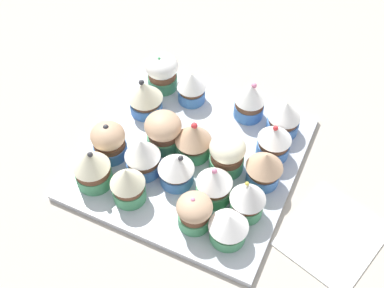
{
  "coord_description": "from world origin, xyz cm",
  "views": [
    {
      "loc": [
        22.0,
        -46.94,
        69.47
      ],
      "look_at": [
        0.0,
        0.0,
        4.2
      ],
      "focal_mm": 45.24,
      "sensor_mm": 36.0,
      "label": 1
    }
  ],
  "objects_px": {
    "cupcake_15": "(162,72)",
    "cupcake_18": "(284,117)",
    "cupcake_7": "(214,183)",
    "napkin": "(333,236)",
    "cupcake_3": "(229,226)",
    "cupcake_10": "(194,140)",
    "cupcake_1": "(128,184)",
    "cupcake_14": "(274,141)",
    "cupcake_5": "(143,155)",
    "cupcake_4": "(109,141)",
    "cupcake_8": "(248,199)",
    "cupcake_0": "(92,167)",
    "cupcake_16": "(192,87)",
    "cupcake_11": "(227,155)",
    "cupcake_6": "(177,169)",
    "cupcake_12": "(264,168)",
    "baking_tray": "(192,157)",
    "cupcake_2": "(194,212)",
    "cupcake_13": "(145,97)",
    "cupcake_9": "(164,130)",
    "cupcake_17": "(250,101)"
  },
  "relations": [
    {
      "from": "cupcake_11",
      "to": "cupcake_18",
      "type": "xyz_separation_m",
      "value": [
        0.06,
        0.12,
        -0.0
      ]
    },
    {
      "from": "cupcake_4",
      "to": "cupcake_14",
      "type": "relative_size",
      "value": 1.03
    },
    {
      "from": "cupcake_3",
      "to": "cupcake_18",
      "type": "relative_size",
      "value": 0.89
    },
    {
      "from": "cupcake_12",
      "to": "cupcake_13",
      "type": "height_order",
      "value": "cupcake_13"
    },
    {
      "from": "cupcake_7",
      "to": "cupcake_12",
      "type": "distance_m",
      "value": 0.09
    },
    {
      "from": "cupcake_4",
      "to": "cupcake_12",
      "type": "height_order",
      "value": "cupcake_4"
    },
    {
      "from": "cupcake_3",
      "to": "cupcake_10",
      "type": "height_order",
      "value": "cupcake_10"
    },
    {
      "from": "cupcake_0",
      "to": "cupcake_11",
      "type": "bearing_deg",
      "value": 32.05
    },
    {
      "from": "cupcake_0",
      "to": "cupcake_17",
      "type": "bearing_deg",
      "value": 54.43
    },
    {
      "from": "cupcake_18",
      "to": "cupcake_2",
      "type": "bearing_deg",
      "value": -104.69
    },
    {
      "from": "cupcake_1",
      "to": "cupcake_14",
      "type": "bearing_deg",
      "value": 45.5
    },
    {
      "from": "cupcake_5",
      "to": "cupcake_7",
      "type": "relative_size",
      "value": 1.05
    },
    {
      "from": "cupcake_7",
      "to": "napkin",
      "type": "bearing_deg",
      "value": 4.85
    },
    {
      "from": "cupcake_2",
      "to": "cupcake_7",
      "type": "height_order",
      "value": "cupcake_7"
    },
    {
      "from": "cupcake_3",
      "to": "cupcake_16",
      "type": "relative_size",
      "value": 0.95
    },
    {
      "from": "cupcake_2",
      "to": "cupcake_4",
      "type": "relative_size",
      "value": 0.88
    },
    {
      "from": "cupcake_3",
      "to": "cupcake_9",
      "type": "xyz_separation_m",
      "value": [
        -0.17,
        0.13,
        0.0
      ]
    },
    {
      "from": "cupcake_13",
      "to": "cupcake_14",
      "type": "xyz_separation_m",
      "value": [
        0.25,
        0.0,
        -0.0
      ]
    },
    {
      "from": "cupcake_2",
      "to": "cupcake_3",
      "type": "relative_size",
      "value": 1.04
    },
    {
      "from": "cupcake_6",
      "to": "cupcake_1",
      "type": "bearing_deg",
      "value": -132.77
    },
    {
      "from": "cupcake_2",
      "to": "cupcake_13",
      "type": "relative_size",
      "value": 0.87
    },
    {
      "from": "cupcake_6",
      "to": "cupcake_18",
      "type": "bearing_deg",
      "value": 56.08
    },
    {
      "from": "cupcake_7",
      "to": "cupcake_13",
      "type": "height_order",
      "value": "cupcake_13"
    },
    {
      "from": "cupcake_14",
      "to": "cupcake_16",
      "type": "relative_size",
      "value": 1.08
    },
    {
      "from": "cupcake_15",
      "to": "cupcake_18",
      "type": "xyz_separation_m",
      "value": [
        0.25,
        -0.01,
        -0.0
      ]
    },
    {
      "from": "cupcake_12",
      "to": "cupcake_13",
      "type": "relative_size",
      "value": 0.96
    },
    {
      "from": "cupcake_16",
      "to": "cupcake_0",
      "type": "bearing_deg",
      "value": -105.36
    },
    {
      "from": "cupcake_16",
      "to": "cupcake_4",
      "type": "bearing_deg",
      "value": -111.91
    },
    {
      "from": "cupcake_0",
      "to": "cupcake_3",
      "type": "height_order",
      "value": "cupcake_0"
    },
    {
      "from": "cupcake_10",
      "to": "cupcake_14",
      "type": "xyz_separation_m",
      "value": [
        0.13,
        0.06,
        -0.0
      ]
    },
    {
      "from": "cupcake_3",
      "to": "cupcake_16",
      "type": "height_order",
      "value": "cupcake_16"
    },
    {
      "from": "cupcake_10",
      "to": "cupcake_16",
      "type": "relative_size",
      "value": 1.11
    },
    {
      "from": "cupcake_1",
      "to": "cupcake_15",
      "type": "bearing_deg",
      "value": 105.35
    },
    {
      "from": "baking_tray",
      "to": "napkin",
      "type": "height_order",
      "value": "baking_tray"
    },
    {
      "from": "cupcake_6",
      "to": "cupcake_12",
      "type": "xyz_separation_m",
      "value": [
        0.13,
        0.06,
        0.0
      ]
    },
    {
      "from": "cupcake_4",
      "to": "cupcake_7",
      "type": "bearing_deg",
      "value": -0.9
    },
    {
      "from": "baking_tray",
      "to": "cupcake_0",
      "type": "distance_m",
      "value": 0.18
    },
    {
      "from": "cupcake_3",
      "to": "cupcake_0",
      "type": "bearing_deg",
      "value": 179.57
    },
    {
      "from": "cupcake_6",
      "to": "cupcake_9",
      "type": "bearing_deg",
      "value": 131.82
    },
    {
      "from": "cupcake_14",
      "to": "cupcake_18",
      "type": "bearing_deg",
      "value": 91.82
    },
    {
      "from": "cupcake_8",
      "to": "cupcake_18",
      "type": "xyz_separation_m",
      "value": [
        -0.0,
        0.19,
        -0.0
      ]
    },
    {
      "from": "cupcake_5",
      "to": "cupcake_7",
      "type": "distance_m",
      "value": 0.13
    },
    {
      "from": "cupcake_7",
      "to": "napkin",
      "type": "height_order",
      "value": "cupcake_7"
    },
    {
      "from": "cupcake_6",
      "to": "cupcake_7",
      "type": "height_order",
      "value": "cupcake_7"
    },
    {
      "from": "cupcake_1",
      "to": "cupcake_5",
      "type": "height_order",
      "value": "same"
    },
    {
      "from": "cupcake_13",
      "to": "cupcake_2",
      "type": "bearing_deg",
      "value": -44.45
    },
    {
      "from": "cupcake_0",
      "to": "cupcake_14",
      "type": "xyz_separation_m",
      "value": [
        0.25,
        0.18,
        -0.01
      ]
    },
    {
      "from": "cupcake_8",
      "to": "cupcake_9",
      "type": "bearing_deg",
      "value": 158.71
    },
    {
      "from": "cupcake_13",
      "to": "cupcake_18",
      "type": "xyz_separation_m",
      "value": [
        0.25,
        0.06,
        -0.0
      ]
    },
    {
      "from": "cupcake_7",
      "to": "cupcake_16",
      "type": "distance_m",
      "value": 0.22
    }
  ]
}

